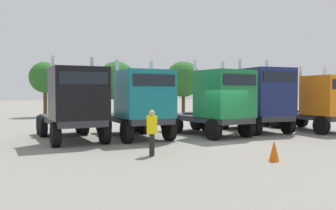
# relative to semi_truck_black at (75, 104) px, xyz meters

# --- Properties ---
(ground) EXTENTS (200.00, 200.00, 0.00)m
(ground) POSITION_rel_semi_truck_black_xyz_m (7.04, -2.45, -1.82)
(ground) COLOR gray
(semi_truck_black) EXTENTS (3.20, 6.66, 4.13)m
(semi_truck_black) POSITION_rel_semi_truck_black_xyz_m (0.00, 0.00, 0.00)
(semi_truck_black) COLOR #333338
(semi_truck_black) RESTS_ON ground
(semi_truck_teal) EXTENTS (3.07, 6.10, 4.07)m
(semi_truck_teal) POSITION_rel_semi_truck_black_xyz_m (3.22, -0.02, 0.02)
(semi_truck_teal) COLOR #333338
(semi_truck_teal) RESTS_ON ground
(semi_truck_green) EXTENTS (3.51, 6.20, 4.13)m
(semi_truck_green) POSITION_rel_semi_truck_black_xyz_m (7.43, -0.39, 0.03)
(semi_truck_green) COLOR #333338
(semi_truck_green) RESTS_ON ground
(semi_truck_navy) EXTENTS (2.60, 6.03, 4.37)m
(semi_truck_navy) POSITION_rel_semi_truck_black_xyz_m (10.75, 0.45, 0.14)
(semi_truck_navy) COLOR #333338
(semi_truck_navy) RESTS_ON ground
(semi_truck_orange) EXTENTS (2.69, 6.48, 3.96)m
(semi_truck_orange) POSITION_rel_semi_truck_black_xyz_m (14.44, -0.35, -0.07)
(semi_truck_orange) COLOR #333338
(semi_truck_orange) RESTS_ON ground
(visitor_in_hivis) EXTENTS (0.53, 0.53, 1.73)m
(visitor_in_hivis) POSITION_rel_semi_truck_black_xyz_m (2.32, -4.89, -0.82)
(visitor_in_hivis) COLOR black
(visitor_in_hivis) RESTS_ON ground
(traffic_cone_near) EXTENTS (0.36, 0.36, 0.74)m
(traffic_cone_near) POSITION_rel_semi_truck_black_xyz_m (5.93, -7.41, -1.45)
(traffic_cone_near) COLOR #F2590C
(traffic_cone_near) RESTS_ON ground
(oak_far_left) EXTENTS (3.01, 3.01, 5.35)m
(oak_far_left) POSITION_rel_semi_truck_black_xyz_m (-0.83, 19.48, 1.99)
(oak_far_left) COLOR #4C3823
(oak_far_left) RESTS_ON ground
(oak_far_centre) EXTENTS (3.81, 3.81, 5.44)m
(oak_far_centre) POSITION_rel_semi_truck_black_xyz_m (5.82, 17.64, 1.70)
(oak_far_centre) COLOR #4C3823
(oak_far_centre) RESTS_ON ground
(oak_far_right) EXTENTS (3.78, 3.78, 5.68)m
(oak_far_right) POSITION_rel_semi_truck_black_xyz_m (13.07, 17.99, 1.95)
(oak_far_right) COLOR #4C3823
(oak_far_right) RESTS_ON ground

